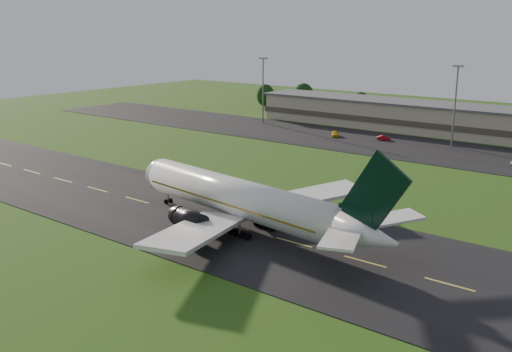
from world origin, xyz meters
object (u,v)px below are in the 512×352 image
Objects in this scene: terminal at (478,123)px; light_mast_west at (263,82)px; airliner at (242,200)px; service_vehicle_b at (384,138)px; service_vehicle_a at (335,134)px; light_mast_centre at (456,96)px.

light_mast_west is at bearing -165.24° from terminal.
service_vehicle_b is (-13.92, 76.93, -3.96)m from airliner.
service_vehicle_a is at bearing 117.20° from airliner.
service_vehicle_b is at bearing -4.23° from light_mast_west.
service_vehicle_b is at bearing -17.96° from service_vehicle_a.
terminal is 64.10m from light_mast_west.
light_mast_centre is at bearing 0.00° from light_mast_west.
light_mast_west is at bearing 132.46° from airliner.
light_mast_west and light_mast_centre have the same top height.
light_mast_centre is 4.69× the size of service_vehicle_a.
light_mast_west is 4.69× the size of service_vehicle_a.
light_mast_west reaches higher than airliner.
light_mast_centre reaches higher than terminal.
terminal is at bearing 94.39° from airliner.
service_vehicle_a is at bearing 80.25° from service_vehicle_b.
airliner is at bearing -54.66° from light_mast_west.
terminal is 7.13× the size of light_mast_centre.
airliner is 78.53m from service_vehicle_a.
airliner is at bearing -92.73° from terminal.
light_mast_centre is 5.56× the size of service_vehicle_b.
terminal is 18.45m from light_mast_centre.
service_vehicle_a is 1.19× the size of service_vehicle_b.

